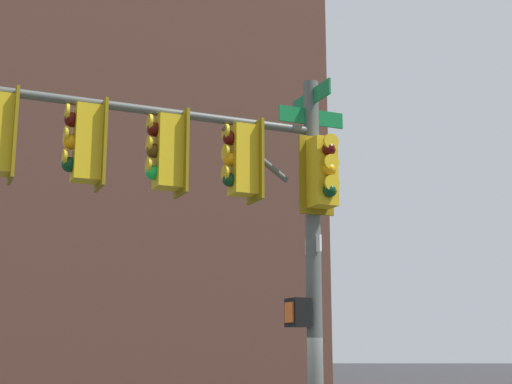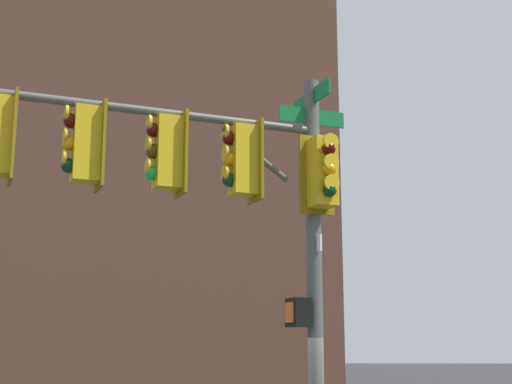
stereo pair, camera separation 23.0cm
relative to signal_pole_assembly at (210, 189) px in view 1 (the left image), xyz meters
name	(u,v)px [view 1 (the left image)]	position (x,y,z in m)	size (l,w,h in m)	color
signal_pole_assembly	(210,189)	(0.00, 0.00, 0.00)	(2.68, 5.12, 6.29)	#4C514C
building_brick_nearside	(176,6)	(-37.83, -5.62, 21.34)	(21.23, 19.11, 51.66)	brown
building_brick_midblock	(70,139)	(-51.54, -16.48, 15.59)	(18.86, 19.68, 40.14)	#4C3328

